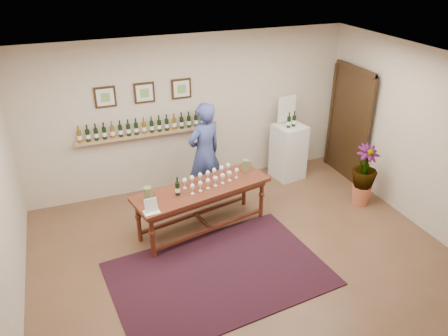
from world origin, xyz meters
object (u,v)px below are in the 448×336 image
object	(u,v)px
potted_plant	(364,175)
person	(205,153)
display_pedestal	(288,152)
tasting_table	(202,194)

from	to	relation	value
potted_plant	person	world-z (taller)	person
display_pedestal	potted_plant	xyz separation A→B (m)	(0.72, -1.39, 0.03)
display_pedestal	person	distance (m)	1.85
tasting_table	person	bearing A→B (deg)	56.55
potted_plant	display_pedestal	bearing A→B (deg)	117.30
display_pedestal	potted_plant	bearing A→B (deg)	-62.70
display_pedestal	potted_plant	world-z (taller)	display_pedestal
tasting_table	potted_plant	size ratio (longest dim) A/B	2.35
display_pedestal	person	bearing A→B (deg)	-171.95
tasting_table	display_pedestal	size ratio (longest dim) A/B	2.11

